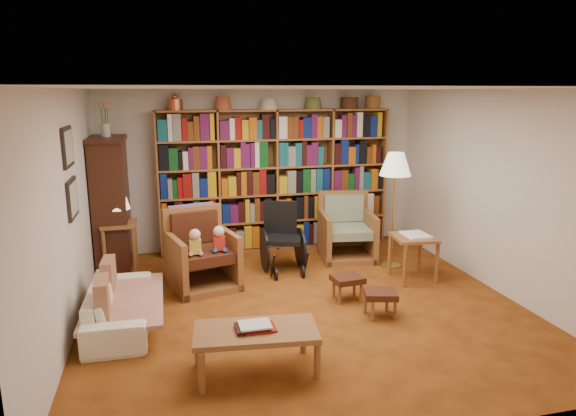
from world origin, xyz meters
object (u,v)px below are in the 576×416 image
object	(u,v)px
side_table_lamp	(120,235)
side_table_papers	(414,243)
armchair_sage	(345,233)
floor_lamp	(395,169)
wheelchair	(283,240)
coffee_table	(256,334)
footstool_a	(347,280)
sofa	(120,305)
footstool_b	(380,296)
armchair_leather	(202,254)

from	to	relation	value
side_table_lamp	side_table_papers	size ratio (longest dim) A/B	1.12
armchair_sage	side_table_papers	bearing A→B (deg)	-65.55
side_table_lamp	floor_lamp	size ratio (longest dim) A/B	0.43
wheelchair	coffee_table	world-z (taller)	wheelchair
side_table_lamp	floor_lamp	world-z (taller)	floor_lamp
floor_lamp	side_table_papers	bearing A→B (deg)	-84.48
wheelchair	side_table_papers	xyz separation A→B (m)	(1.59, -0.80, 0.07)
floor_lamp	armchair_sage	bearing A→B (deg)	127.19
footstool_a	side_table_papers	bearing A→B (deg)	22.37
floor_lamp	footstool_a	distance (m)	1.85
side_table_lamp	side_table_papers	distance (m)	4.00
side_table_lamp	side_table_papers	xyz separation A→B (m)	(3.80, -1.24, -0.03)
side_table_papers	sofa	bearing A→B (deg)	-172.23
footstool_b	coffee_table	world-z (taller)	coffee_table
side_table_lamp	coffee_table	xyz separation A→B (m)	(1.35, -3.03, -0.17)
side_table_lamp	wheelchair	distance (m)	2.25
side_table_papers	footstool_b	distance (m)	1.35
sofa	footstool_a	world-z (taller)	sofa
armchair_sage	floor_lamp	size ratio (longest dim) A/B	0.59
wheelchair	coffee_table	distance (m)	2.73
armchair_leather	armchair_sage	xyz separation A→B (m)	(2.21, 0.65, -0.04)
footstool_b	coffee_table	xyz separation A→B (m)	(-1.56, -0.80, 0.11)
armchair_sage	footstool_b	distance (m)	2.18
floor_lamp	footstool_b	xyz separation A→B (m)	(-0.84, -1.52, -1.17)
footstool_b	sofa	bearing A→B (deg)	170.42
wheelchair	footstool_b	bearing A→B (deg)	-68.65
armchair_sage	side_table_lamp	bearing A→B (deg)	178.75
armchair_sage	side_table_papers	size ratio (longest dim) A/B	1.54
sofa	coffee_table	xyz separation A→B (m)	(1.25, -1.28, 0.13)
coffee_table	floor_lamp	bearing A→B (deg)	44.06
sofa	side_table_lamp	world-z (taller)	side_table_lamp
armchair_leather	footstool_b	xyz separation A→B (m)	(1.84, -1.50, -0.16)
floor_lamp	footstool_a	xyz separation A→B (m)	(-1.04, -0.99, -1.17)
side_table_lamp	side_table_papers	world-z (taller)	side_table_lamp
armchair_leather	wheelchair	bearing A→B (deg)	13.84
sofa	armchair_leather	xyz separation A→B (m)	(0.96, 1.03, 0.18)
floor_lamp	side_table_papers	distance (m)	1.06
side_table_papers	coffee_table	size ratio (longest dim) A/B	0.55
coffee_table	sofa	bearing A→B (deg)	134.35
sofa	footstool_b	world-z (taller)	sofa
armchair_sage	sofa	bearing A→B (deg)	-152.10
floor_lamp	sofa	bearing A→B (deg)	-164.04
coffee_table	side_table_lamp	bearing A→B (deg)	114.03
armchair_leather	side_table_papers	xyz separation A→B (m)	(2.74, -0.52, 0.09)
armchair_sage	wheelchair	xyz separation A→B (m)	(-1.06, -0.37, 0.07)
side_table_papers	footstool_b	world-z (taller)	side_table_papers
wheelchair	footstool_b	world-z (taller)	wheelchair
footstool_a	wheelchair	bearing A→B (deg)	111.93
sofa	footstool_a	xyz separation A→B (m)	(2.61, 0.06, 0.02)
armchair_leather	armchair_sage	distance (m)	2.30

